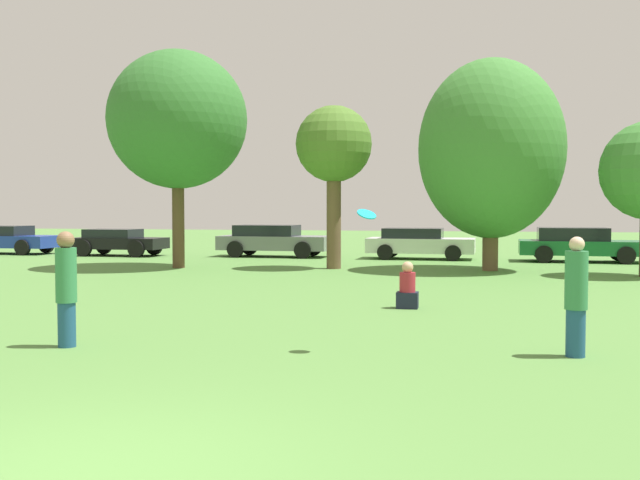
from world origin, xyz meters
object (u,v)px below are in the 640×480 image
object	(u,v)px
bystander_sitting	(407,289)
tree_0	(177,120)
parked_car_black	(118,241)
parked_car_white	(419,243)
parked_car_blue	(5,239)
parked_car_green	(579,244)
person_catcher	(576,296)
frisbee	(367,214)
parked_car_grey	(273,240)
tree_1	(334,147)
tree_2	(491,149)
person_thrower	(66,287)

from	to	relation	value
bystander_sitting	tree_0	bearing A→B (deg)	134.67
parked_car_black	parked_car_white	world-z (taller)	parked_car_white
parked_car_blue	parked_car_green	xyz separation A→B (m)	(24.20, -0.07, 0.02)
person_catcher	bystander_sitting	xyz separation A→B (m)	(-2.69, 4.47, -0.45)
frisbee	parked_car_black	xyz separation A→B (m)	(-13.32, 18.77, -1.33)
tree_0	parked_car_white	xyz separation A→B (m)	(7.66, 6.02, -4.33)
parked_car_grey	parked_car_blue	bearing A→B (deg)	-176.33
frisbee	tree_1	world-z (taller)	tree_1
person_catcher	parked_car_green	bearing A→B (deg)	-103.57
bystander_sitting	tree_1	world-z (taller)	tree_1
bystander_sitting	parked_car_black	distance (m)	19.46
tree_2	parked_car_blue	size ratio (longest dim) A/B	1.50
bystander_sitting	parked_car_white	size ratio (longest dim) A/B	0.22
parked_car_blue	parked_car_grey	distance (m)	12.16
tree_2	parked_car_white	world-z (taller)	tree_2
person_catcher	parked_car_white	xyz separation A→B (m)	(-3.51, 19.07, -0.19)
person_catcher	parked_car_grey	distance (m)	21.46
person_thrower	parked_car_white	xyz separation A→B (m)	(3.69, 19.83, -0.23)
frisbee	tree_2	distance (m)	14.60
parked_car_blue	parked_car_white	size ratio (longest dim) A/B	1.07
tree_2	parked_car_grey	distance (m)	10.61
person_thrower	frisbee	size ratio (longest dim) A/B	5.67
parked_car_blue	tree_1	bearing A→B (deg)	-15.97
tree_1	parked_car_green	world-z (taller)	tree_1
tree_2	parked_car_grey	xyz separation A→B (m)	(-8.69, 5.16, -3.22)
person_thrower	frisbee	bearing A→B (deg)	0.38
parked_car_green	frisbee	bearing A→B (deg)	-104.09
tree_0	parked_car_green	world-z (taller)	tree_0
person_catcher	frisbee	size ratio (longest dim) A/B	5.51
frisbee	tree_2	xyz separation A→B (m)	(1.99, 14.33, 1.97)
parked_car_black	tree_2	bearing A→B (deg)	-14.58
frisbee	person_thrower	bearing A→B (deg)	-173.64
person_catcher	frisbee	world-z (taller)	frisbee
parked_car_blue	parked_car_white	world-z (taller)	parked_car_blue
parked_car_green	parked_car_white	bearing A→B (deg)	178.21
person_catcher	parked_car_grey	bearing A→B (deg)	-69.55
parked_car_grey	frisbee	bearing A→B (deg)	-69.40
frisbee	person_catcher	bearing A→B (deg)	5.41
parked_car_blue	parked_car_grey	world-z (taller)	parked_car_grey
tree_1	parked_car_grey	xyz separation A→B (m)	(-3.59, 5.43, -3.34)
tree_2	parked_car_black	bearing A→B (deg)	163.81
parked_car_black	person_thrower	bearing A→B (deg)	-63.43
person_catcher	tree_0	xyz separation A→B (m)	(-11.17, 13.05, 4.14)
person_thrower	tree_0	size ratio (longest dim) A/B	0.23
parked_car_white	parked_car_green	distance (m)	6.01
frisbee	tree_2	bearing A→B (deg)	82.11
bystander_sitting	parked_car_blue	bearing A→B (deg)	143.03
tree_1	parked_car_black	world-z (taller)	tree_1
frisbee	parked_car_grey	size ratio (longest dim) A/B	0.06
parked_car_blue	parked_car_white	xyz separation A→B (m)	(18.20, 0.29, -0.01)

